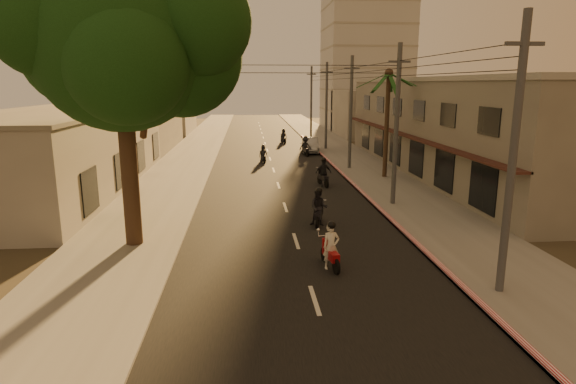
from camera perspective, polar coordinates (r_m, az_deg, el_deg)
name	(u,v)px	position (r m, az deg, el deg)	size (l,w,h in m)	color
ground	(301,257)	(19.60, 1.54, -7.71)	(160.00, 160.00, 0.00)	#383023
road	(274,170)	(38.91, -1.72, 2.61)	(10.00, 140.00, 0.02)	black
sidewalk_right	(365,168)	(40.00, 9.08, 2.81)	(5.00, 140.00, 0.12)	slate
sidewalk_left	(179,171)	(39.22, -12.74, 2.45)	(5.00, 140.00, 0.12)	slate
curb_stripe	(349,180)	(34.67, 7.19, 1.41)	(0.20, 60.00, 0.20)	#B51323
shophouse_row	(454,126)	(39.76, 19.11, 7.43)	(8.80, 34.20, 7.30)	gray
left_building	(64,150)	(34.64, -25.00, 4.50)	(8.20, 24.20, 5.20)	#A39F93
distant_tower	(366,35)	(76.75, 9.25, 17.92)	(12.10, 12.10, 28.00)	#B7B5B2
broadleaf_tree	(131,41)	(20.95, -18.12, 16.60)	(9.60, 8.70, 12.10)	black
palm_tree	(389,79)	(35.70, 11.85, 12.96)	(5.00, 5.00, 8.20)	black
utility_poles	(351,88)	(39.13, 7.53, 12.17)	(1.20, 48.26, 9.00)	#38383A
filler_right	(368,113)	(65.37, 9.52, 9.19)	(8.00, 14.00, 6.00)	#A39F93
filler_left_near	(134,129)	(53.79, -17.78, 7.18)	(8.00, 14.00, 4.40)	#A39F93
filler_left_far	(162,108)	(71.33, -14.68, 9.64)	(8.00, 14.00, 7.00)	#A39F93
scooter_red	(331,248)	(18.23, 5.10, -6.59)	(0.86, 1.89, 1.88)	black
scooter_mid_a	(319,208)	(23.62, 3.68, -1.93)	(1.22, 1.92, 1.93)	black
scooter_mid_b	(323,173)	(32.75, 4.21, 2.24)	(1.27, 2.00, 1.99)	black
scooter_far_a	(263,154)	(42.63, -2.96, 4.47)	(0.91, 1.63, 1.61)	black
scooter_far_b	(305,147)	(46.54, 2.08, 5.38)	(1.44, 1.98, 1.97)	black
parked_car	(310,145)	(48.90, 2.65, 5.56)	(1.95, 4.66, 1.50)	#999CA0
scooter_far_c	(283,137)	(56.59, -0.54, 6.58)	(1.05, 1.71, 1.71)	black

